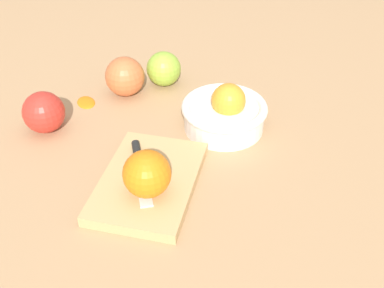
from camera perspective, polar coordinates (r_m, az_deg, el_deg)
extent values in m
plane|color=tan|center=(0.87, -7.13, -0.11)|extent=(2.40, 2.40, 0.00)
cylinder|color=white|center=(0.90, 3.91, 3.23)|extent=(0.15, 0.15, 0.05)
torus|color=white|center=(0.89, 3.97, 4.46)|extent=(0.16, 0.16, 0.02)
sphere|color=orange|center=(0.88, 4.46, 5.31)|extent=(0.06, 0.06, 0.06)
cube|color=tan|center=(0.78, -5.26, -4.58)|extent=(0.24, 0.18, 0.02)
sphere|color=orange|center=(0.72, -5.51, -3.64)|extent=(0.08, 0.08, 0.08)
cube|color=silver|center=(0.76, -6.03, -4.72)|extent=(0.10, 0.08, 0.00)
cylinder|color=black|center=(0.82, -6.73, -0.82)|extent=(0.05, 0.04, 0.01)
sphere|color=red|center=(0.93, -17.59, 3.70)|extent=(0.08, 0.08, 0.08)
sphere|color=#CC6638|center=(1.00, -8.17, 8.13)|extent=(0.08, 0.08, 0.08)
sphere|color=#8EB738|center=(1.03, -3.45, 9.12)|extent=(0.08, 0.08, 0.08)
ellipsoid|color=orange|center=(1.01, -12.78, 5.12)|extent=(0.06, 0.06, 0.01)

